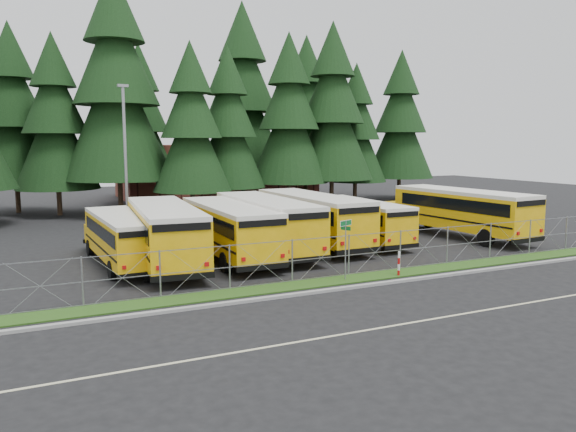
# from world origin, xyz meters

# --- Properties ---
(ground) EXTENTS (120.00, 120.00, 0.00)m
(ground) POSITION_xyz_m (0.00, 0.00, 0.00)
(ground) COLOR black
(ground) RESTS_ON ground
(curb) EXTENTS (50.00, 0.25, 0.12)m
(curb) POSITION_xyz_m (0.00, -3.10, 0.06)
(curb) COLOR gray
(curb) RESTS_ON ground
(grass_verge) EXTENTS (50.00, 1.40, 0.06)m
(grass_verge) POSITION_xyz_m (0.00, -1.70, 0.03)
(grass_verge) COLOR #214213
(grass_verge) RESTS_ON ground
(road_lane_line) EXTENTS (50.00, 0.12, 0.01)m
(road_lane_line) POSITION_xyz_m (0.00, -8.00, 0.01)
(road_lane_line) COLOR beige
(road_lane_line) RESTS_ON ground
(chainlink_fence) EXTENTS (44.00, 0.10, 2.00)m
(chainlink_fence) POSITION_xyz_m (0.00, -1.00, 1.00)
(chainlink_fence) COLOR gray
(chainlink_fence) RESTS_ON ground
(brick_building) EXTENTS (22.00, 10.00, 6.00)m
(brick_building) POSITION_xyz_m (6.00, 40.00, 3.00)
(brick_building) COLOR brown
(brick_building) RESTS_ON ground
(bus_1) EXTENTS (2.91, 10.32, 2.68)m
(bus_1) POSITION_xyz_m (-10.43, 6.00, 1.34)
(bus_1) COLOR #D99F06
(bus_1) RESTS_ON ground
(bus_2) EXTENTS (3.82, 12.22, 3.15)m
(bus_2) POSITION_xyz_m (-8.40, 5.25, 1.58)
(bus_2) COLOR #D99F06
(bus_2) RESTS_ON ground
(bus_3) EXTENTS (2.84, 11.52, 3.01)m
(bus_3) POSITION_xyz_m (-4.90, 5.40, 1.51)
(bus_3) COLOR #D99F06
(bus_3) RESTS_ON ground
(bus_4) EXTENTS (3.01, 12.05, 3.15)m
(bus_4) POSITION_xyz_m (-2.37, 6.16, 1.57)
(bus_4) COLOR #D99F06
(bus_4) RESTS_ON ground
(bus_5) EXTENTS (3.05, 12.12, 3.16)m
(bus_5) POSITION_xyz_m (1.02, 6.98, 1.58)
(bus_5) COLOR #D99F06
(bus_5) RESTS_ON ground
(bus_6) EXTENTS (2.50, 10.17, 2.66)m
(bus_6) POSITION_xyz_m (4.34, 6.58, 1.33)
(bus_6) COLOR #D99F06
(bus_6) RESTS_ON ground
(bus_east) EXTENTS (3.87, 12.39, 3.20)m
(bus_east) POSITION_xyz_m (11.49, 5.46, 1.60)
(bus_east) COLOR #D99F06
(bus_east) RESTS_ON ground
(street_sign) EXTENTS (0.79, 0.52, 2.81)m
(street_sign) POSITION_xyz_m (-1.62, -1.70, 2.03)
(street_sign) COLOR gray
(street_sign) RESTS_ON ground
(striped_bollard) EXTENTS (0.11, 0.11, 1.20)m
(striped_bollard) POSITION_xyz_m (1.08, -2.15, 0.60)
(striped_bollard) COLOR #B20C0C
(striped_bollard) RESTS_ON ground
(light_standard) EXTENTS (0.70, 0.35, 10.14)m
(light_standard) POSITION_xyz_m (-8.50, 15.53, 5.50)
(light_standard) COLOR gray
(light_standard) RESTS_ON ground
(conifer_2) EXTENTS (7.06, 7.06, 15.62)m
(conifer_2) POSITION_xyz_m (-12.05, 28.96, 7.81)
(conifer_2) COLOR black
(conifer_2) RESTS_ON ground
(conifer_3) EXTENTS (9.49, 9.49, 20.98)m
(conifer_3) POSITION_xyz_m (-7.14, 27.17, 10.49)
(conifer_3) COLOR black
(conifer_3) RESTS_ON ground
(conifer_4) EXTENTS (6.68, 6.68, 14.76)m
(conifer_4) POSITION_xyz_m (-1.73, 23.27, 7.38)
(conifer_4) COLOR black
(conifer_4) RESTS_ON ground
(conifer_5) EXTENTS (6.78, 6.78, 15.00)m
(conifer_5) POSITION_xyz_m (2.32, 25.50, 7.50)
(conifer_5) COLOR black
(conifer_5) RESTS_ON ground
(conifer_6) EXTENTS (7.53, 7.53, 16.66)m
(conifer_6) POSITION_xyz_m (8.48, 25.51, 8.33)
(conifer_6) COLOR black
(conifer_6) RESTS_ON ground
(conifer_7) EXTENTS (8.17, 8.17, 18.08)m
(conifer_7) POSITION_xyz_m (13.30, 25.63, 9.04)
(conifer_7) COLOR black
(conifer_7) RESTS_ON ground
(conifer_8) EXTENTS (6.59, 6.59, 14.57)m
(conifer_8) POSITION_xyz_m (17.36, 27.68, 7.28)
(conifer_8) COLOR black
(conifer_8) RESTS_ON ground
(conifer_9) EXTENTS (7.38, 7.38, 16.32)m
(conifer_9) POSITION_xyz_m (23.22, 27.82, 8.16)
(conifer_9) COLOR black
(conifer_9) RESTS_ON ground
(conifer_10) EXTENTS (7.63, 7.63, 16.87)m
(conifer_10) POSITION_xyz_m (-15.32, 32.50, 8.44)
(conifer_10) COLOR black
(conifer_10) RESTS_ON ground
(conifer_11) EXTENTS (7.36, 7.36, 16.28)m
(conifer_11) POSITION_xyz_m (-3.63, 35.33, 8.14)
(conifer_11) COLOR black
(conifer_11) RESTS_ON ground
(conifer_12) EXTENTS (9.53, 9.53, 21.08)m
(conifer_12) POSITION_xyz_m (6.97, 33.85, 10.54)
(conifer_12) COLOR black
(conifer_12) RESTS_ON ground
(conifer_13) EXTENTS (8.34, 8.34, 18.44)m
(conifer_13) POSITION_xyz_m (15.18, 34.90, 9.22)
(conifer_13) COLOR black
(conifer_13) RESTS_ON ground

